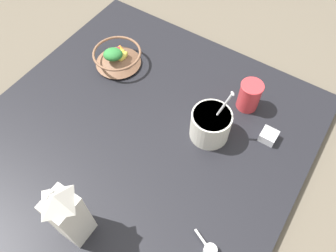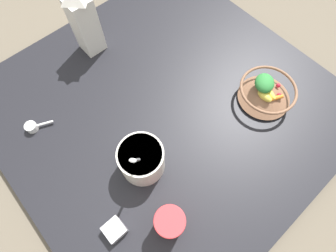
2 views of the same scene
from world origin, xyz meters
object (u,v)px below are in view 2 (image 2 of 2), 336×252
milk_carton (84,21)px  fruit_bowl (266,92)px  drinking_cup (170,223)px  spice_jar (115,230)px  yogurt_tub (142,159)px

milk_carton → fruit_bowl: bearing=-152.0°
milk_carton → drinking_cup: milk_carton is taller
fruit_bowl → spice_jar: (-0.00, 0.67, -0.03)m
fruit_bowl → yogurt_tub: yogurt_tub is taller
yogurt_tub → spice_jar: (-0.10, 0.19, -0.05)m
yogurt_tub → drinking_cup: bearing=163.4°
milk_carton → spice_jar: bearing=150.4°
milk_carton → yogurt_tub: bearing=162.5°
drinking_cup → spice_jar: bearing=53.8°
fruit_bowl → yogurt_tub: size_ratio=0.88×
fruit_bowl → yogurt_tub: (0.09, 0.48, 0.02)m
fruit_bowl → yogurt_tub: 0.49m
drinking_cup → spice_jar: size_ratio=2.12×
milk_carton → yogurt_tub: 0.54m
milk_carton → spice_jar: (-0.61, 0.35, -0.12)m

